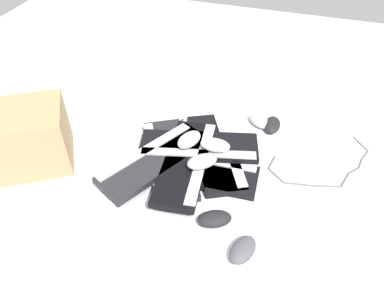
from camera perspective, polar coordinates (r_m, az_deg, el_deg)
name	(u,v)px	position (r m, az deg, el deg)	size (l,w,h in m)	color
ground_plane	(191,172)	(1.37, -0.17, -2.80)	(3.20, 3.20, 0.00)	silver
keyboard_0	(169,158)	(1.40, -3.59, -0.73)	(0.34, 0.46, 0.03)	#232326
keyboard_1	(197,171)	(1.35, 0.71, -2.72)	(0.45, 0.17, 0.03)	black
keyboard_2	(216,151)	(1.43, 3.61, 0.34)	(0.33, 0.46, 0.03)	black
keyboard_3	(187,162)	(1.35, -0.82, -1.24)	(0.20, 0.45, 0.03)	black
keyboard_4	(199,147)	(1.41, 1.08, 1.07)	(0.46, 0.25, 0.03)	black
keyboard_5	(155,160)	(1.36, -5.63, -0.94)	(0.34, 0.46, 0.03)	#232326
mouse_0	(272,125)	(1.58, 12.10, 4.30)	(0.11, 0.07, 0.04)	black
mouse_1	(215,145)	(1.36, 3.55, 1.29)	(0.11, 0.07, 0.04)	silver
mouse_2	(202,161)	(1.29, 1.54, -1.23)	(0.11, 0.07, 0.04)	#B7B7BC
mouse_3	(215,219)	(1.21, 3.47, -9.90)	(0.11, 0.07, 0.04)	black
mouse_4	(260,121)	(1.59, 10.29, 4.92)	(0.11, 0.07, 0.04)	#B7B7BC
mouse_5	(189,140)	(1.38, -0.44, 2.13)	(0.11, 0.07, 0.04)	#B7B7BC
mouse_6	(243,250)	(1.15, 7.73, -14.33)	(0.11, 0.07, 0.04)	#4C4C51
cable_0	(159,152)	(1.45, -5.06, 0.18)	(0.16, 0.43, 0.01)	black
cable_1	(326,169)	(1.46, 19.78, -2.21)	(0.36, 0.35, 0.01)	#59595B
cardboard_box	(31,137)	(1.46, -23.38, 2.30)	(0.23, 0.26, 0.23)	tan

